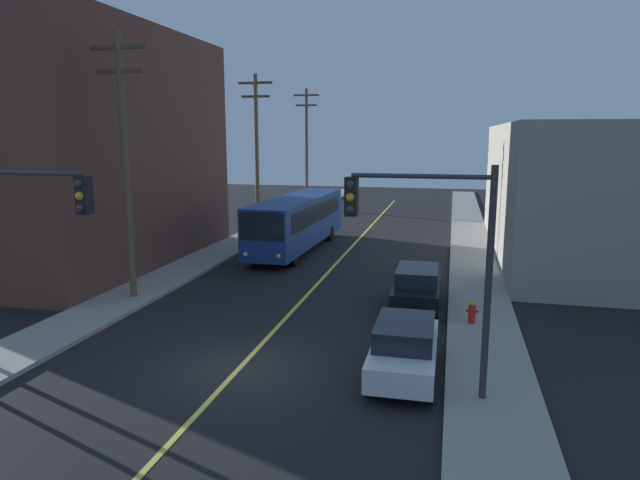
% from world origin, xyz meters
% --- Properties ---
extents(ground_plane, '(120.00, 120.00, 0.00)m').
position_xyz_m(ground_plane, '(0.00, 0.00, 0.00)').
color(ground_plane, black).
extents(sidewalk_left, '(2.50, 90.00, 0.15)m').
position_xyz_m(sidewalk_left, '(-7.25, 10.00, 0.07)').
color(sidewalk_left, gray).
rests_on(sidewalk_left, ground).
extents(sidewalk_right, '(2.50, 90.00, 0.15)m').
position_xyz_m(sidewalk_right, '(7.25, 10.00, 0.07)').
color(sidewalk_right, gray).
rests_on(sidewalk_right, ground).
extents(lane_stripe_center, '(0.16, 60.00, 0.01)m').
position_xyz_m(lane_stripe_center, '(0.00, 15.00, 0.01)').
color(lane_stripe_center, '#D8CC4C').
rests_on(lane_stripe_center, ground).
extents(building_left_brick, '(10.00, 16.27, 12.26)m').
position_xyz_m(building_left_brick, '(-13.49, 11.67, 6.13)').
color(building_left_brick, brown).
rests_on(building_left_brick, ground).
extents(building_right_warehouse, '(12.00, 21.34, 7.46)m').
position_xyz_m(building_right_warehouse, '(14.49, 19.72, 3.73)').
color(building_right_warehouse, gray).
rests_on(building_right_warehouse, ground).
extents(city_bus, '(2.94, 12.22, 3.20)m').
position_xyz_m(city_bus, '(-3.04, 17.37, 1.82)').
color(city_bus, navy).
rests_on(city_bus, ground).
extents(parked_car_white, '(1.84, 4.41, 1.62)m').
position_xyz_m(parked_car_white, '(4.82, 0.66, 0.84)').
color(parked_car_white, silver).
rests_on(parked_car_white, ground).
extents(parked_car_black, '(1.84, 4.41, 1.62)m').
position_xyz_m(parked_car_black, '(4.74, 7.43, 0.84)').
color(parked_car_black, black).
rests_on(parked_car_black, ground).
extents(utility_pole_near, '(2.40, 0.28, 10.68)m').
position_xyz_m(utility_pole_near, '(-6.97, 5.66, 6.01)').
color(utility_pole_near, brown).
rests_on(utility_pole_near, sidewalk_left).
extents(utility_pole_mid, '(2.40, 0.28, 10.81)m').
position_xyz_m(utility_pole_mid, '(-7.41, 22.56, 6.07)').
color(utility_pole_mid, brown).
rests_on(utility_pole_mid, sidewalk_left).
extents(utility_pole_far, '(2.40, 0.28, 10.92)m').
position_xyz_m(utility_pole_far, '(-7.50, 36.53, 6.13)').
color(utility_pole_far, brown).
rests_on(utility_pole_far, sidewalk_left).
extents(traffic_signal_left_corner, '(3.75, 0.48, 6.00)m').
position_xyz_m(traffic_signal_left_corner, '(-5.41, -1.92, 4.30)').
color(traffic_signal_left_corner, '#2D2D33').
rests_on(traffic_signal_left_corner, sidewalk_left).
extents(traffic_signal_right_corner, '(3.75, 0.48, 6.00)m').
position_xyz_m(traffic_signal_right_corner, '(5.41, -0.62, 4.30)').
color(traffic_signal_right_corner, '#2D2D33').
rests_on(traffic_signal_right_corner, sidewalk_right).
extents(fire_hydrant, '(0.44, 0.26, 0.84)m').
position_xyz_m(fire_hydrant, '(6.85, 5.39, 0.58)').
color(fire_hydrant, red).
rests_on(fire_hydrant, sidewalk_right).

